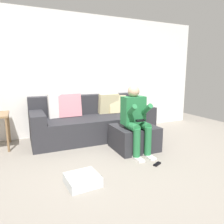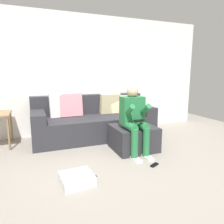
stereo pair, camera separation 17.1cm
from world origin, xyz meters
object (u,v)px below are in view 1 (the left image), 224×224
object	(u,v)px
person_seated	(136,116)
remote_by_storage_bin	(96,178)
storage_bin	(83,180)
remote_near_ottoman	(157,164)
ottoman	(134,137)
couch_sectional	(92,121)

from	to	relation	value
person_seated	remote_by_storage_bin	bearing A→B (deg)	-147.80
storage_bin	remote_near_ottoman	world-z (taller)	storage_bin
ottoman	storage_bin	xyz separation A→B (m)	(-1.12, -0.76, -0.14)
couch_sectional	remote_near_ottoman	xyz separation A→B (m)	(0.41, -1.64, -0.31)
ottoman	remote_near_ottoman	xyz separation A→B (m)	(-0.02, -0.69, -0.19)
couch_sectional	ottoman	distance (m)	1.05
person_seated	remote_by_storage_bin	world-z (taller)	person_seated
person_seated	remote_by_storage_bin	distance (m)	1.18
couch_sectional	ottoman	world-z (taller)	couch_sectional
remote_by_storage_bin	couch_sectional	bearing A→B (deg)	82.75
couch_sectional	ottoman	bearing A→B (deg)	-65.72
storage_bin	remote_by_storage_bin	bearing A→B (deg)	16.61
ottoman	remote_near_ottoman	world-z (taller)	ottoman
remote_near_ottoman	remote_by_storage_bin	xyz separation A→B (m)	(-0.92, -0.02, 0.00)
remote_near_ottoman	remote_by_storage_bin	size ratio (longest dim) A/B	1.01
ottoman	storage_bin	bearing A→B (deg)	-145.78
person_seated	storage_bin	xyz separation A→B (m)	(-1.05, -0.60, -0.55)
storage_bin	couch_sectional	bearing A→B (deg)	67.99
couch_sectional	remote_near_ottoman	world-z (taller)	couch_sectional
ottoman	remote_near_ottoman	distance (m)	0.71
remote_by_storage_bin	remote_near_ottoman	bearing A→B (deg)	11.21
remote_near_ottoman	remote_by_storage_bin	world-z (taller)	same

